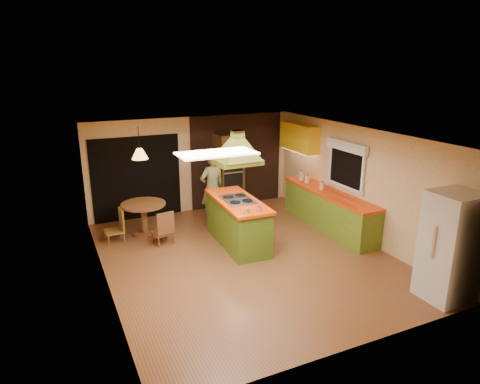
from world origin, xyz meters
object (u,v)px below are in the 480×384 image
man (212,188)px  wall_oven (229,172)px  kitchen_island (238,222)px  canister_large (301,176)px  refrigerator (450,247)px  dining_table (144,213)px

man → wall_oven: 1.22m
kitchen_island → canister_large: (2.29, 1.08, 0.52)m
refrigerator → canister_large: (0.04, 4.56, 0.10)m
man → wall_oven: (0.82, 0.89, 0.11)m
canister_large → man: bearing=172.8°
dining_table → kitchen_island: bearing=-39.2°
wall_oven → kitchen_island: bearing=-112.6°
man → dining_table: bearing=-14.9°
dining_table → man: bearing=-1.2°
kitchen_island → wall_oven: (0.77, 2.26, 0.51)m
dining_table → canister_large: bearing=-4.7°
man → dining_table: man is taller
dining_table → canister_large: (4.01, -0.33, 0.50)m
dining_table → refrigerator: bearing=-51.0°
dining_table → canister_large: size_ratio=4.58×
wall_oven → canister_large: size_ratio=9.34×
refrigerator → man: bearing=115.7°
kitchen_island → canister_large: canister_large is taller
wall_oven → refrigerator: bearing=-79.4°
wall_oven → canister_large: (1.51, -1.19, 0.00)m
canister_large → refrigerator: bearing=-90.6°
refrigerator → dining_table: bearing=129.5°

